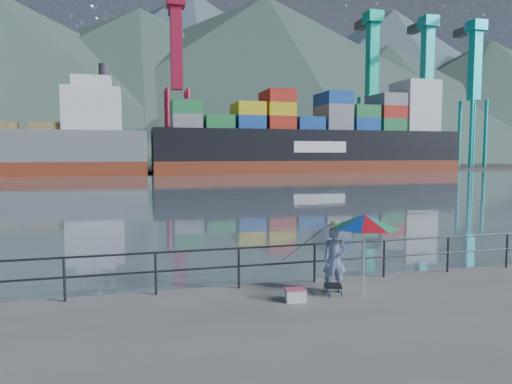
{
  "coord_description": "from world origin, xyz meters",
  "views": [
    {
      "loc": [
        -3.42,
        -9.05,
        3.32
      ],
      "look_at": [
        0.58,
        6.0,
        2.0
      ],
      "focal_mm": 32.0,
      "sensor_mm": 36.0,
      "label": 1
    }
  ],
  "objects_px": {
    "fisherman": "(335,260)",
    "bulk_carrier": "(6,148)",
    "beach_umbrella": "(365,221)",
    "container_ship": "(318,140)",
    "cooler_bag": "(295,296)"
  },
  "relations": [
    {
      "from": "bulk_carrier",
      "to": "fisherman",
      "type": "bearing_deg",
      "value": -70.94
    },
    {
      "from": "fisherman",
      "to": "bulk_carrier",
      "type": "xyz_separation_m",
      "value": [
        -24.28,
        70.25,
        3.4
      ]
    },
    {
      "from": "fisherman",
      "to": "bulk_carrier",
      "type": "relative_size",
      "value": 0.03
    },
    {
      "from": "fisherman",
      "to": "cooler_bag",
      "type": "height_order",
      "value": "fisherman"
    },
    {
      "from": "fisherman",
      "to": "container_ship",
      "type": "xyz_separation_m",
      "value": [
        29.33,
        71.46,
        5.05
      ]
    },
    {
      "from": "fisherman",
      "to": "cooler_bag",
      "type": "xyz_separation_m",
      "value": [
        -1.14,
        -0.41,
        -0.66
      ]
    },
    {
      "from": "container_ship",
      "to": "bulk_carrier",
      "type": "bearing_deg",
      "value": -178.71
    },
    {
      "from": "beach_umbrella",
      "to": "bulk_carrier",
      "type": "relative_size",
      "value": 0.04
    },
    {
      "from": "beach_umbrella",
      "to": "container_ship",
      "type": "relative_size",
      "value": 0.03
    },
    {
      "from": "fisherman",
      "to": "cooler_bag",
      "type": "bearing_deg",
      "value": -153.75
    },
    {
      "from": "fisherman",
      "to": "beach_umbrella",
      "type": "distance_m",
      "value": 1.18
    },
    {
      "from": "beach_umbrella",
      "to": "bulk_carrier",
      "type": "bearing_deg",
      "value": 109.37
    },
    {
      "from": "beach_umbrella",
      "to": "cooler_bag",
      "type": "relative_size",
      "value": 4.29
    },
    {
      "from": "beach_umbrella",
      "to": "container_ship",
      "type": "distance_m",
      "value": 77.5
    },
    {
      "from": "fisherman",
      "to": "container_ship",
      "type": "height_order",
      "value": "container_ship"
    }
  ]
}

